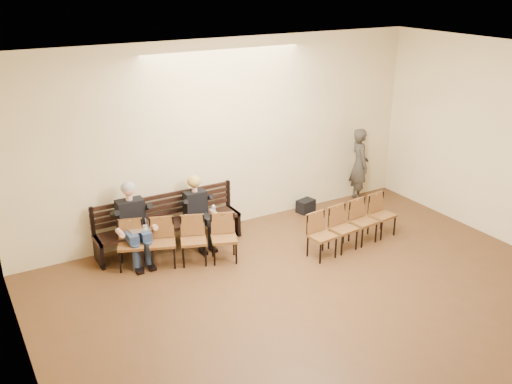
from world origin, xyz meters
TOP-DOWN VIEW (x-y plane):
  - ground at (0.00, 0.00)m, footprint 10.00×10.00m
  - room_walls at (0.00, 0.79)m, footprint 8.02×10.01m
  - bench at (-1.29, 4.65)m, footprint 2.60×0.90m
  - seated_man at (-1.96, 4.53)m, footprint 0.56×0.77m
  - seated_woman at (-0.79, 4.53)m, footprint 0.48×0.67m
  - laptop at (-1.91, 4.36)m, footprint 0.35×0.28m
  - water_bottle at (-0.63, 4.23)m, footprint 0.08×0.08m
  - bag at (1.67, 4.75)m, footprint 0.40×0.31m
  - passerby at (3.00, 4.75)m, footprint 0.62×0.76m
  - chair_row_front at (-1.40, 4.00)m, footprint 1.97×1.09m
  - chair_row_back at (1.54, 3.10)m, footprint 1.93×0.64m

SIDE VIEW (x-z plane):
  - ground at x=0.00m, z-range 0.00..0.00m
  - bag at x=1.67m, z-range 0.00..0.26m
  - bench at x=-1.29m, z-range 0.00..0.45m
  - chair_row_back at x=1.54m, z-range 0.00..0.78m
  - chair_row_front at x=-1.40m, z-range 0.00..0.80m
  - seated_woman at x=-0.79m, z-range 0.00..1.13m
  - laptop at x=-1.91m, z-range 0.45..0.69m
  - water_bottle at x=-0.63m, z-range 0.45..0.70m
  - seated_man at x=-1.96m, z-range 0.00..1.34m
  - passerby at x=3.00m, z-range 0.00..1.79m
  - room_walls at x=0.00m, z-range 0.78..4.29m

